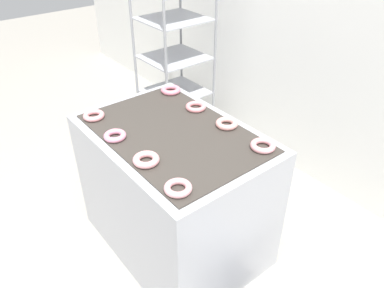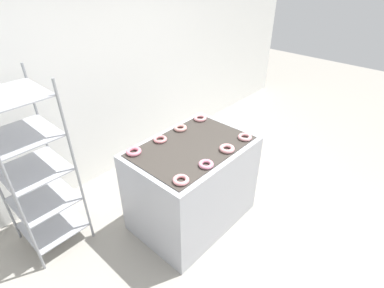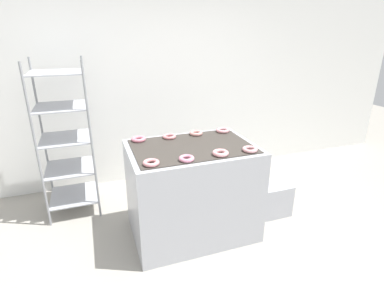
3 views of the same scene
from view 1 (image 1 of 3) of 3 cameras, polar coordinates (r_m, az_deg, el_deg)
wall_back at (r=3.12m, az=19.95°, el=17.57°), size 8.00×0.05×2.80m
fryer_machine at (r=2.58m, az=-2.63°, el=-7.27°), size 1.22×0.85×0.96m
baking_rack_cart at (r=3.64m, az=-2.70°, el=13.02°), size 0.55×0.58×1.74m
donut_near_left at (r=2.51m, az=-14.74°, el=4.22°), size 0.14×0.14×0.03m
donut_near_midleft at (r=2.27m, az=-11.66°, el=1.25°), size 0.13×0.13×0.03m
donut_near_midright at (r=2.03m, az=-7.01°, el=-2.38°), size 0.15×0.15×0.04m
donut_near_right at (r=1.84m, az=-2.15°, el=-6.71°), size 0.14×0.14×0.03m
donut_far_left at (r=2.77m, az=-3.26°, el=8.23°), size 0.14×0.14×0.04m
donut_far_midleft at (r=2.54m, az=0.58°, el=5.70°), size 0.14×0.14×0.03m
donut_far_midright at (r=2.35m, az=5.31°, el=3.12°), size 0.14×0.14×0.04m
donut_far_right at (r=2.17m, az=10.76°, el=-0.24°), size 0.15×0.15×0.04m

